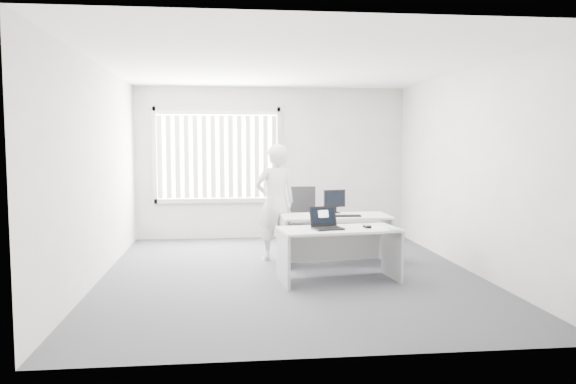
{
  "coord_description": "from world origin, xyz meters",
  "views": [
    {
      "loc": [
        -0.86,
        -7.44,
        1.77
      ],
      "look_at": [
        -0.01,
        0.15,
        1.1
      ],
      "focal_mm": 35.0,
      "sensor_mm": 36.0,
      "label": 1
    }
  ],
  "objects": [
    {
      "name": "keyboard",
      "position": [
        0.87,
        0.43,
        0.73
      ],
      "size": [
        0.41,
        0.16,
        0.02
      ],
      "primitive_type": "cube",
      "rotation": [
        0.0,
        0.0,
        -0.05
      ],
      "color": "black",
      "rests_on": "desk_far"
    },
    {
      "name": "ceiling",
      "position": [
        0.0,
        0.0,
        2.8
      ],
      "size": [
        5.0,
        6.0,
        0.02
      ],
      "primitive_type": "cube",
      "color": "white",
      "rests_on": "wall_back"
    },
    {
      "name": "wall_front",
      "position": [
        0.0,
        -3.0,
        1.4
      ],
      "size": [
        5.0,
        0.02,
        2.8
      ],
      "primitive_type": "cube",
      "color": "silver",
      "rests_on": "ground"
    },
    {
      "name": "booklet",
      "position": [
        1.26,
        -0.63,
        0.69
      ],
      "size": [
        0.19,
        0.24,
        0.01
      ],
      "primitive_type": "cube",
      "rotation": [
        0.0,
        0.0,
        -0.19
      ],
      "color": "white",
      "rests_on": "desk_near"
    },
    {
      "name": "desk_far",
      "position": [
        0.74,
        0.59,
        0.52
      ],
      "size": [
        1.58,
        0.76,
        0.72
      ],
      "rotation": [
        0.0,
        0.0,
        0.02
      ],
      "color": "silver",
      "rests_on": "ground"
    },
    {
      "name": "wall_right",
      "position": [
        2.5,
        0.0,
        1.4
      ],
      "size": [
        0.02,
        6.0,
        2.8
      ],
      "primitive_type": "cube",
      "color": "silver",
      "rests_on": "ground"
    },
    {
      "name": "wall_back",
      "position": [
        0.0,
        3.0,
        1.4
      ],
      "size": [
        5.0,
        0.02,
        2.8
      ],
      "primitive_type": "cube",
      "color": "silver",
      "rests_on": "ground"
    },
    {
      "name": "desk_near",
      "position": [
        0.58,
        -0.46,
        0.49
      ],
      "size": [
        1.57,
        0.87,
        0.69
      ],
      "rotation": [
        0.0,
        0.0,
        0.11
      ],
      "color": "silver",
      "rests_on": "ground"
    },
    {
      "name": "office_chair",
      "position": [
        0.43,
        1.7,
        0.33
      ],
      "size": [
        0.61,
        0.61,
        1.05
      ],
      "rotation": [
        0.0,
        0.0,
        0.02
      ],
      "color": "black",
      "rests_on": "ground"
    },
    {
      "name": "monitor",
      "position": [
        0.77,
        0.84,
        0.89
      ],
      "size": [
        0.37,
        0.19,
        0.35
      ],
      "primitive_type": null,
      "rotation": [
        0.0,
        0.0,
        0.26
      ],
      "color": "black",
      "rests_on": "desk_far"
    },
    {
      "name": "ground",
      "position": [
        0.0,
        0.0,
        0.0
      ],
      "size": [
        6.0,
        6.0,
        0.0
      ],
      "primitive_type": "plane",
      "color": "#55555D",
      "rests_on": "ground"
    },
    {
      "name": "wall_left",
      "position": [
        -2.5,
        0.0,
        1.4
      ],
      "size": [
        0.02,
        6.0,
        2.8
      ],
      "primitive_type": "cube",
      "color": "silver",
      "rests_on": "ground"
    },
    {
      "name": "window",
      "position": [
        -1.0,
        2.96,
        1.55
      ],
      "size": [
        2.32,
        0.06,
        1.76
      ],
      "primitive_type": "cube",
      "color": "#B6B7B2",
      "rests_on": "wall_back"
    },
    {
      "name": "paper_sheet",
      "position": [
        1.0,
        -0.46,
        0.69
      ],
      "size": [
        0.31,
        0.23,
        0.0
      ],
      "primitive_type": "cube",
      "rotation": [
        0.0,
        0.0,
        -0.05
      ],
      "color": "white",
      "rests_on": "desk_near"
    },
    {
      "name": "person",
      "position": [
        -0.11,
        1.0,
        0.88
      ],
      "size": [
        0.73,
        0.57,
        1.75
      ],
      "primitive_type": "imported",
      "rotation": [
        0.0,
        0.0,
        3.39
      ],
      "color": "silver",
      "rests_on": "ground"
    },
    {
      "name": "mouse",
      "position": [
        0.94,
        -0.48,
        0.71
      ],
      "size": [
        0.09,
        0.13,
        0.05
      ],
      "primitive_type": null,
      "rotation": [
        0.0,
        0.0,
        0.2
      ],
      "color": "#B9BABC",
      "rests_on": "paper_sheet"
    },
    {
      "name": "laptop",
      "position": [
        0.42,
        -0.54,
        0.83
      ],
      "size": [
        0.42,
        0.39,
        0.28
      ],
      "primitive_type": null,
      "rotation": [
        0.0,
        0.0,
        0.23
      ],
      "color": "black",
      "rests_on": "desk_near"
    },
    {
      "name": "blinds",
      "position": [
        -1.0,
        2.9,
        1.52
      ],
      "size": [
        2.2,
        0.1,
        1.5
      ],
      "primitive_type": null,
      "color": "white",
      "rests_on": "wall_back"
    }
  ]
}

